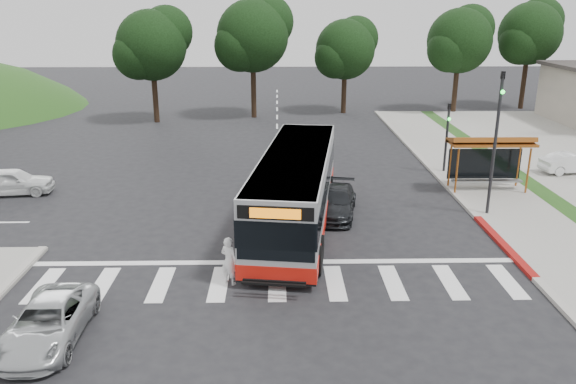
{
  "coord_description": "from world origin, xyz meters",
  "views": [
    {
      "loc": [
        0.05,
        -22.39,
        9.04
      ],
      "look_at": [
        0.47,
        0.23,
        1.6
      ],
      "focal_mm": 35.0,
      "sensor_mm": 36.0,
      "label": 1
    }
  ],
  "objects_px": {
    "dark_sedan": "(336,202)",
    "silver_suv_south": "(48,322)",
    "transit_bus": "(296,190)",
    "pedestrian": "(229,261)"
  },
  "relations": [
    {
      "from": "transit_bus",
      "to": "silver_suv_south",
      "type": "bearing_deg",
      "value": -121.51
    },
    {
      "from": "pedestrian",
      "to": "silver_suv_south",
      "type": "bearing_deg",
      "value": 67.26
    },
    {
      "from": "dark_sedan",
      "to": "silver_suv_south",
      "type": "height_order",
      "value": "dark_sedan"
    },
    {
      "from": "transit_bus",
      "to": "dark_sedan",
      "type": "height_order",
      "value": "transit_bus"
    },
    {
      "from": "dark_sedan",
      "to": "silver_suv_south",
      "type": "relative_size",
      "value": 1.01
    },
    {
      "from": "dark_sedan",
      "to": "silver_suv_south",
      "type": "xyz_separation_m",
      "value": [
        -9.17,
        -10.07,
        -0.03
      ]
    },
    {
      "from": "transit_bus",
      "to": "silver_suv_south",
      "type": "xyz_separation_m",
      "value": [
        -7.3,
        -8.88,
        -1.02
      ]
    },
    {
      "from": "dark_sedan",
      "to": "silver_suv_south",
      "type": "distance_m",
      "value": 13.62
    },
    {
      "from": "transit_bus",
      "to": "dark_sedan",
      "type": "bearing_deg",
      "value": 40.4
    },
    {
      "from": "transit_bus",
      "to": "pedestrian",
      "type": "xyz_separation_m",
      "value": [
        -2.45,
        -5.5,
        -0.75
      ]
    }
  ]
}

